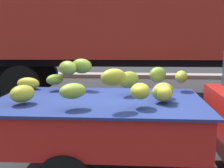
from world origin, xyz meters
TOP-DOWN VIEW (x-y plane):
  - curb_strip at (0.00, 9.84)m, footprint 80.00×0.80m
  - semi_trailer at (0.08, 5.56)m, footprint 12.07×2.95m

SIDE VIEW (x-z plane):
  - curb_strip at x=0.00m, z-range 0.00..0.16m
  - semi_trailer at x=0.08m, z-range 0.57..4.52m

